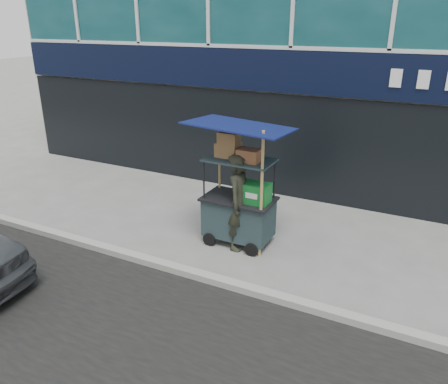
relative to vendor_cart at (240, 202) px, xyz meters
The scene contains 4 objects.
ground 1.49m from the vendor_cart, 92.75° to the right, with size 80.00×80.00×0.00m, color slate.
curb 1.63m from the vendor_cart, 92.37° to the right, with size 80.00×0.18×0.12m, color #97968F.
vendor_cart is the anchor object (origin of this frame).
vendor_man 0.19m from the vendor_cart, 65.44° to the right, with size 0.66×0.43×1.80m, color black.
Camera 1 is at (3.14, -5.50, 3.98)m, focal length 35.00 mm.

